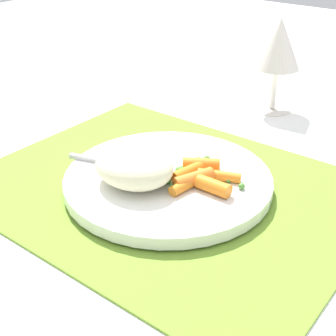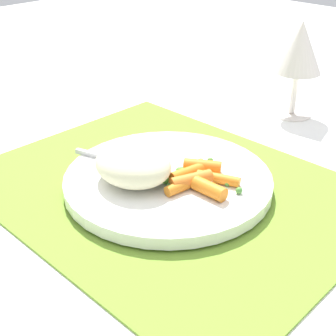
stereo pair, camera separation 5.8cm
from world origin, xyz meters
TOP-DOWN VIEW (x-y plane):
  - ground_plane at (0.00, 0.00)m, footprint 2.40×2.40m
  - placemat at (0.00, 0.00)m, footprint 0.46×0.36m
  - plate at (0.00, 0.00)m, footprint 0.25×0.25m
  - rice_mound at (-0.02, -0.04)m, footprint 0.10×0.08m
  - carrot_portion at (0.04, 0.01)m, footprint 0.08×0.09m
  - pea_scatter at (0.03, 0.02)m, footprint 0.09×0.09m
  - fork at (-0.02, -0.01)m, footprint 0.19×0.07m
  - wine_glass at (-0.02, 0.31)m, footprint 0.07×0.07m

SIDE VIEW (x-z plane):
  - ground_plane at x=0.00m, z-range 0.00..0.00m
  - placemat at x=0.00m, z-range 0.00..0.01m
  - plate at x=0.00m, z-range 0.01..0.02m
  - fork at x=-0.02m, z-range 0.02..0.03m
  - pea_scatter at x=0.03m, z-range 0.02..0.03m
  - carrot_portion at x=0.04m, z-range 0.02..0.04m
  - rice_mound at x=-0.02m, z-range 0.02..0.06m
  - wine_glass at x=-0.02m, z-range 0.03..0.18m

